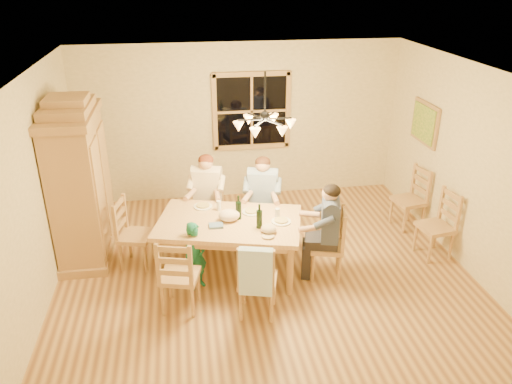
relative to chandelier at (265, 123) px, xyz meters
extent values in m
plane|color=brown|center=(0.00, 0.00, -2.08)|extent=(5.50, 5.50, 0.00)
cube|color=white|center=(0.00, 0.00, 0.62)|extent=(5.50, 5.00, 0.02)
cube|color=#C3B58A|center=(0.00, 2.50, -0.73)|extent=(5.50, 0.02, 2.70)
cube|color=#C3B58A|center=(-2.75, 0.00, -0.73)|extent=(0.02, 5.00, 2.70)
cube|color=#C3B58A|center=(2.75, 0.00, -0.73)|extent=(0.02, 5.00, 2.70)
cube|color=black|center=(0.20, 2.48, -0.53)|extent=(1.20, 0.03, 1.20)
cube|color=tan|center=(0.20, 2.46, -0.53)|extent=(1.30, 0.06, 1.30)
cube|color=#9F7D45|center=(2.72, 1.20, -0.48)|extent=(0.04, 0.78, 0.64)
cube|color=#1E6B2D|center=(2.69, 1.20, -0.48)|extent=(0.02, 0.68, 0.54)
cylinder|color=black|center=(0.00, 0.00, 0.36)|extent=(0.02, 0.02, 0.53)
sphere|color=black|center=(0.00, 0.00, 0.09)|extent=(0.12, 0.12, 0.12)
cylinder|color=black|center=(0.16, 0.00, 0.05)|extent=(0.34, 0.02, 0.02)
cone|color=#FFB259|center=(0.32, 0.00, -0.03)|extent=(0.13, 0.13, 0.12)
cylinder|color=black|center=(0.08, 0.14, 0.05)|extent=(0.19, 0.31, 0.02)
cone|color=#FFB259|center=(0.16, 0.28, -0.03)|extent=(0.13, 0.13, 0.12)
cylinder|color=black|center=(-0.08, 0.14, 0.05)|extent=(0.19, 0.31, 0.02)
cone|color=#FFB259|center=(-0.16, 0.28, -0.03)|extent=(0.13, 0.13, 0.12)
cylinder|color=black|center=(-0.16, 0.00, 0.05)|extent=(0.34, 0.02, 0.02)
cone|color=#FFB259|center=(-0.32, 0.00, -0.03)|extent=(0.13, 0.13, 0.12)
cylinder|color=black|center=(-0.08, -0.14, 0.05)|extent=(0.19, 0.31, 0.02)
cone|color=#FFB259|center=(-0.16, -0.28, -0.03)|extent=(0.13, 0.13, 0.12)
cylinder|color=black|center=(0.08, -0.14, 0.05)|extent=(0.19, 0.31, 0.02)
cone|color=#FFB259|center=(0.16, -0.28, -0.03)|extent=(0.13, 0.13, 0.12)
cube|color=#9F7D45|center=(-2.43, 0.82, -1.08)|extent=(0.60, 1.30, 2.00)
cube|color=#9F7D45|center=(-2.43, 0.82, -0.03)|extent=(0.66, 1.40, 0.10)
cube|color=#9F7D45|center=(-2.43, 0.82, 0.07)|extent=(0.58, 1.00, 0.12)
cube|color=#9F7D45|center=(-2.43, 0.82, 0.17)|extent=(0.52, 0.55, 0.10)
cube|color=tan|center=(-2.12, 0.49, -1.08)|extent=(0.03, 0.55, 1.60)
cube|color=tan|center=(-2.12, 1.15, -1.08)|extent=(0.03, 0.55, 1.60)
cube|color=#9F7D45|center=(-2.43, 0.82, -2.02)|extent=(0.66, 1.40, 0.12)
cube|color=#B47F50|center=(-0.46, 0.05, -1.35)|extent=(2.09, 1.58, 0.06)
cube|color=tan|center=(-0.46, 0.05, -1.43)|extent=(1.91, 1.39, 0.10)
cylinder|color=tan|center=(-1.38, -0.19, -1.73)|extent=(0.09, 0.09, 0.70)
cylinder|color=tan|center=(0.23, -0.61, -1.73)|extent=(0.09, 0.09, 0.70)
cylinder|color=tan|center=(-1.14, 0.72, -1.73)|extent=(0.09, 0.09, 0.70)
cylinder|color=tan|center=(0.47, 0.29, -1.73)|extent=(0.09, 0.09, 0.70)
cube|color=tan|center=(-0.68, 1.02, -1.63)|extent=(0.53, 0.52, 0.06)
cube|color=tan|center=(-0.68, 1.02, -1.36)|extent=(0.38, 0.15, 0.54)
cube|color=tan|center=(0.12, 0.81, -1.63)|extent=(0.53, 0.52, 0.06)
cube|color=tan|center=(0.12, 0.81, -1.36)|extent=(0.38, 0.15, 0.54)
cube|color=tan|center=(-1.13, -0.68, -1.63)|extent=(0.53, 0.52, 0.06)
cube|color=tan|center=(-1.13, -0.68, -1.36)|extent=(0.38, 0.15, 0.54)
cube|color=tan|center=(-0.23, -0.92, -1.63)|extent=(0.53, 0.52, 0.06)
cube|color=tan|center=(-0.23, -0.92, -1.36)|extent=(0.38, 0.15, 0.54)
cube|color=tan|center=(-1.71, 0.38, -1.63)|extent=(0.52, 0.53, 0.06)
cube|color=tan|center=(-1.71, 0.38, -1.36)|extent=(0.15, 0.38, 0.54)
cube|color=tan|center=(0.79, -0.28, -1.63)|extent=(0.52, 0.53, 0.06)
cube|color=tan|center=(0.79, -0.28, -1.36)|extent=(0.15, 0.38, 0.54)
cube|color=beige|center=(-0.68, 1.02, -1.24)|extent=(0.44, 0.31, 0.52)
cube|color=#262328|center=(-0.68, 1.02, -1.55)|extent=(0.47, 0.50, 0.14)
sphere|color=tan|center=(-0.68, 1.02, -0.86)|extent=(0.21, 0.21, 0.21)
ellipsoid|color=#592614|center=(-0.68, 1.02, -0.83)|extent=(0.22, 0.22, 0.17)
cube|color=#304F86|center=(0.12, 0.81, -1.24)|extent=(0.44, 0.31, 0.52)
cube|color=#262328|center=(0.12, 0.81, -1.55)|extent=(0.47, 0.50, 0.14)
sphere|color=tan|center=(0.12, 0.81, -0.86)|extent=(0.21, 0.21, 0.21)
ellipsoid|color=#381E11|center=(0.12, 0.81, -0.83)|extent=(0.22, 0.22, 0.17)
cube|color=#3D4663|center=(0.79, -0.28, -1.24)|extent=(0.31, 0.44, 0.52)
cube|color=#262328|center=(0.79, -0.28, -1.55)|extent=(0.50, 0.47, 0.14)
sphere|color=tan|center=(0.79, -0.28, -0.86)|extent=(0.21, 0.21, 0.21)
ellipsoid|color=black|center=(0.79, -0.28, -0.83)|extent=(0.22, 0.22, 0.17)
cube|color=#AECDEC|center=(-0.28, -1.10, -1.38)|extent=(0.39, 0.19, 0.58)
cylinder|color=black|center=(-0.33, 0.09, -1.15)|extent=(0.08, 0.08, 0.33)
cylinder|color=black|center=(-0.10, -0.20, -1.15)|extent=(0.08, 0.08, 0.33)
cylinder|color=white|center=(-0.77, 0.51, -1.31)|extent=(0.26, 0.26, 0.02)
cylinder|color=white|center=(-0.13, 0.23, -1.31)|extent=(0.26, 0.26, 0.02)
cylinder|color=white|center=(0.21, -0.10, -1.31)|extent=(0.26, 0.26, 0.02)
cylinder|color=silver|center=(-0.56, 0.37, -1.25)|extent=(0.06, 0.06, 0.14)
cylinder|color=silver|center=(0.18, 0.02, -1.25)|extent=(0.06, 0.06, 0.14)
ellipsoid|color=tan|center=(0.00, -0.35, -1.26)|extent=(0.20, 0.20, 0.11)
cube|color=slate|center=(-0.64, -0.09, -1.30)|extent=(0.21, 0.18, 0.03)
ellipsoid|color=beige|center=(-0.46, 0.05, -1.24)|extent=(0.28, 0.22, 0.15)
imported|color=#176951|center=(-0.93, -0.28, -1.61)|extent=(0.40, 0.37, 0.93)
cube|color=tan|center=(2.45, -0.02, -1.63)|extent=(0.48, 0.50, 0.06)
cube|color=tan|center=(2.45, -0.02, -1.36)|extent=(0.10, 0.38, 0.54)
cube|color=tan|center=(2.45, 0.86, -1.63)|extent=(0.50, 0.51, 0.06)
cube|color=tan|center=(2.45, 0.86, -1.36)|extent=(0.12, 0.38, 0.54)
camera|label=1|loc=(-1.00, -5.74, 1.75)|focal=35.00mm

